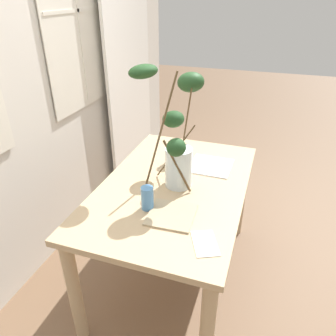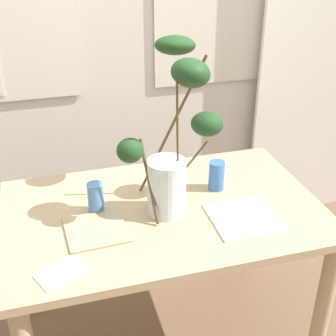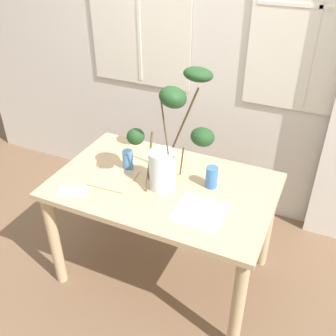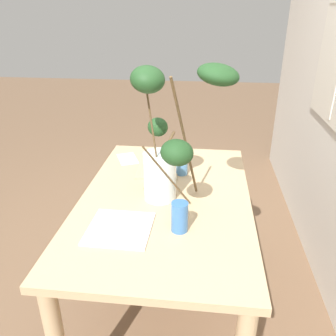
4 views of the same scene
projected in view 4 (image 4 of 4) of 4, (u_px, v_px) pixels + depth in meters
The scene contains 8 objects.
ground at pixel (166, 307), 2.09m from camera, with size 14.00×14.00×0.00m, color brown.
dining_table at pixel (165, 217), 1.82m from camera, with size 1.36×0.86×0.77m.
vase_with_branches at pixel (168, 145), 1.59m from camera, with size 0.52×0.51×0.70m.
drinking_glass_blue_left at pixel (182, 163), 1.98m from camera, with size 0.07×0.07×0.13m, color #4C84BC.
drinking_glass_blue_right at pixel (180, 217), 1.48m from camera, with size 0.07×0.07×0.14m, color #386BAD.
plate_square_left at pixel (158, 170), 2.04m from camera, with size 0.24×0.24×0.01m, color tan.
plate_square_right at pixel (120, 228), 1.51m from camera, with size 0.27×0.27×0.01m, color white.
napkin_folded at pixel (128, 159), 2.20m from camera, with size 0.18×0.11×0.00m, color silver.
Camera 4 is at (1.52, 0.19, 1.65)m, focal length 36.96 mm.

